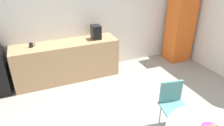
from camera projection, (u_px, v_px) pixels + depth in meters
name	position (u px, v px, depth m)	size (l,w,h in m)	color
wall_back	(83.00, 19.00, 4.92)	(6.00, 0.10, 2.60)	white
counter_block	(67.00, 61.00, 4.83)	(2.36, 0.60, 0.90)	tan
locker_cabinet	(180.00, 27.00, 5.59)	(0.60, 0.50, 1.88)	orange
chair_teal	(173.00, 100.00, 3.38)	(0.49, 0.49, 0.83)	silver
mug_white	(31.00, 45.00, 4.39)	(0.13, 0.08, 0.09)	black
coffee_maker	(96.00, 32.00, 4.81)	(0.20, 0.24, 0.32)	black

